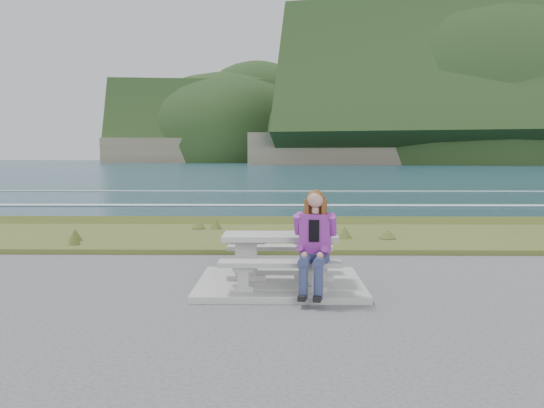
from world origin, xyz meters
The scene contains 9 objects.
concrete_slab centered at (0.00, 0.00, 0.05)m, with size 2.60×2.10×0.10m, color gray.
picnic_table centered at (0.00, 0.00, 0.68)m, with size 1.80×0.75×0.75m.
bench_landward centered at (0.00, -0.70, 0.45)m, with size 1.80×0.35×0.45m.
bench_seaward centered at (0.00, 0.70, 0.45)m, with size 1.80×0.35×0.45m.
grass_verge centered at (0.00, 5.00, 0.00)m, with size 160.00×4.50×0.22m, color #425620.
shore_drop centered at (0.00, 7.90, 0.00)m, with size 160.00×0.80×2.20m, color brown.
ocean centered at (0.00, 25.09, -1.74)m, with size 1600.00×1600.00×0.09m.
headland_range centered at (190.37, 398.35, 9.92)m, with size 729.83×363.95×193.22m.
seated_woman centered at (0.48, -0.84, 0.65)m, with size 0.56×0.83×1.50m.
Camera 1 is at (-0.01, -8.33, 2.06)m, focal length 35.00 mm.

